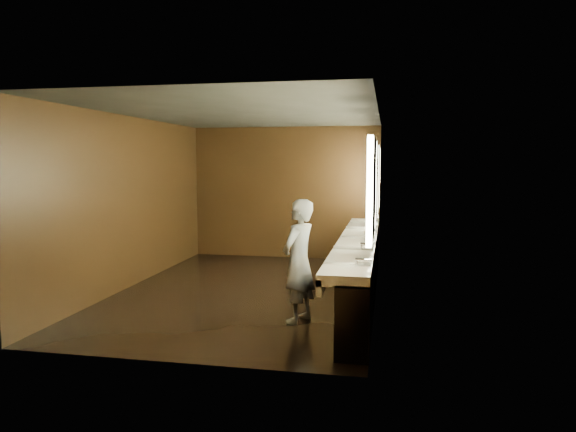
# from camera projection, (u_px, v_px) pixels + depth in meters

# --- Properties ---
(floor) EXTENTS (6.00, 6.00, 0.00)m
(floor) POSITION_uv_depth(u_px,v_px,m) (249.00, 291.00, 8.21)
(floor) COLOR black
(floor) RESTS_ON ground
(ceiling) EXTENTS (4.00, 6.00, 0.02)m
(ceiling) POSITION_uv_depth(u_px,v_px,m) (247.00, 114.00, 7.92)
(ceiling) COLOR #2D2D2B
(ceiling) RESTS_ON wall_back
(wall_back) EXTENTS (4.00, 0.02, 2.80)m
(wall_back) POSITION_uv_depth(u_px,v_px,m) (285.00, 193.00, 10.99)
(wall_back) COLOR black
(wall_back) RESTS_ON floor
(wall_front) EXTENTS (4.00, 0.02, 2.80)m
(wall_front) POSITION_uv_depth(u_px,v_px,m) (168.00, 228.00, 5.13)
(wall_front) COLOR black
(wall_front) RESTS_ON floor
(wall_left) EXTENTS (0.02, 6.00, 2.80)m
(wall_left) POSITION_uv_depth(u_px,v_px,m) (131.00, 202.00, 8.44)
(wall_left) COLOR black
(wall_left) RESTS_ON floor
(wall_right) EXTENTS (0.02, 6.00, 2.80)m
(wall_right) POSITION_uv_depth(u_px,v_px,m) (377.00, 206.00, 7.68)
(wall_right) COLOR black
(wall_right) RESTS_ON floor
(sink_counter) EXTENTS (0.55, 5.40, 1.01)m
(sink_counter) POSITION_uv_depth(u_px,v_px,m) (362.00, 265.00, 7.82)
(sink_counter) COLOR black
(sink_counter) RESTS_ON floor
(mirror_band) EXTENTS (0.06, 5.03, 1.15)m
(mirror_band) POSITION_uv_depth(u_px,v_px,m) (376.00, 182.00, 7.65)
(mirror_band) COLOR #FAF8BE
(mirror_band) RESTS_ON wall_right
(person) EXTENTS (0.56, 0.68, 1.59)m
(person) POSITION_uv_depth(u_px,v_px,m) (299.00, 261.00, 6.56)
(person) COLOR #97B4E1
(person) RESTS_ON floor
(trash_bin) EXTENTS (0.51, 0.51, 0.60)m
(trash_bin) POSITION_uv_depth(u_px,v_px,m) (347.00, 279.00, 7.76)
(trash_bin) COLOR black
(trash_bin) RESTS_ON floor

